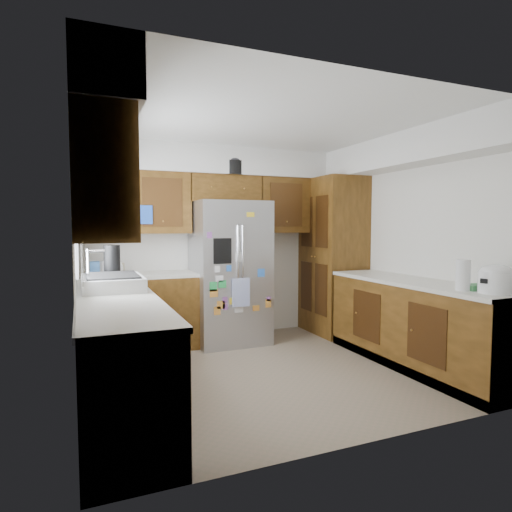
# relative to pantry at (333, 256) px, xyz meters

# --- Properties ---
(floor) EXTENTS (3.60, 3.60, 0.00)m
(floor) POSITION_rel_pantry_xyz_m (-1.50, -1.15, -1.07)
(floor) COLOR gray
(floor) RESTS_ON ground
(room_shell) EXTENTS (3.64, 3.24, 2.52)m
(room_shell) POSITION_rel_pantry_xyz_m (-1.61, -0.79, 0.75)
(room_shell) COLOR white
(room_shell) RESTS_ON ground
(left_counter_run) EXTENTS (1.36, 3.20, 0.92)m
(left_counter_run) POSITION_rel_pantry_xyz_m (-2.86, -1.12, -0.65)
(left_counter_run) COLOR #432A0C
(left_counter_run) RESTS_ON ground
(right_counter_run) EXTENTS (0.63, 2.25, 0.92)m
(right_counter_run) POSITION_rel_pantry_xyz_m (0.00, -1.62, -0.65)
(right_counter_run) COLOR #432A0C
(right_counter_run) RESTS_ON ground
(pantry) EXTENTS (0.60, 0.90, 2.15)m
(pantry) POSITION_rel_pantry_xyz_m (0.00, 0.00, 0.00)
(pantry) COLOR #432A0C
(pantry) RESTS_ON ground
(fridge) EXTENTS (0.90, 0.79, 1.80)m
(fridge) POSITION_rel_pantry_xyz_m (-1.50, 0.05, -0.17)
(fridge) COLOR gray
(fridge) RESTS_ON ground
(bridge_cabinet) EXTENTS (0.96, 0.34, 0.35)m
(bridge_cabinet) POSITION_rel_pantry_xyz_m (-1.50, 0.28, 0.90)
(bridge_cabinet) COLOR #432A0C
(bridge_cabinet) RESTS_ON fridge
(fridge_top_items) EXTENTS (0.74, 0.35, 0.24)m
(fridge_top_items) POSITION_rel_pantry_xyz_m (-1.58, 0.23, 1.20)
(fridge_top_items) COLOR blue
(fridge_top_items) RESTS_ON bridge_cabinet
(sink_assembly) EXTENTS (0.52, 0.70, 0.37)m
(sink_assembly) POSITION_rel_pantry_xyz_m (-3.00, -1.05, -0.09)
(sink_assembly) COLOR white
(sink_assembly) RESTS_ON left_counter_run
(left_counter_clutter) EXTENTS (0.39, 0.95, 0.38)m
(left_counter_clutter) POSITION_rel_pantry_xyz_m (-2.97, -0.32, -0.02)
(left_counter_clutter) COLOR black
(left_counter_clutter) RESTS_ON left_counter_run
(rice_cooker) EXTENTS (0.29, 0.28, 0.25)m
(rice_cooker) POSITION_rel_pantry_xyz_m (-0.00, -2.53, -0.03)
(rice_cooker) COLOR white
(rice_cooker) RESTS_ON right_counter_run
(paper_towel) EXTENTS (0.12, 0.12, 0.27)m
(paper_towel) POSITION_rel_pantry_xyz_m (-0.13, -2.31, -0.02)
(paper_towel) COLOR white
(paper_towel) RESTS_ON right_counter_run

